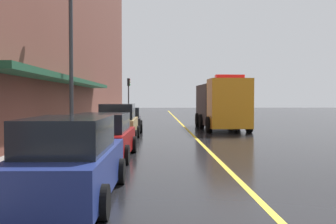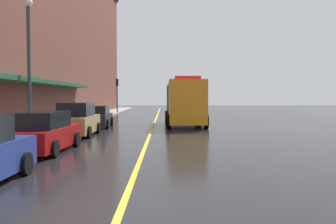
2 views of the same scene
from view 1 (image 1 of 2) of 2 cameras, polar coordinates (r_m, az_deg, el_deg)
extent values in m
plane|color=black|center=(31.80, 2.06, -1.84)|extent=(112.00, 112.00, 0.00)
cube|color=gray|center=(31.97, -9.10, -1.71)|extent=(2.40, 70.00, 0.15)
cube|color=gold|center=(31.80, 2.06, -1.83)|extent=(0.16, 70.00, 0.01)
cube|color=brown|center=(33.05, -19.99, 14.71)|extent=(9.42, 64.00, 18.94)
cube|color=#19472D|center=(23.15, -13.56, 4.34)|extent=(1.20, 22.40, 0.24)
cube|color=navy|center=(8.68, -13.78, -8.20)|extent=(1.82, 4.75, 0.86)
cube|color=black|center=(8.34, -14.19, -3.18)|extent=(1.61, 2.62, 0.71)
cylinder|color=black|center=(10.34, -16.73, -8.20)|extent=(0.23, 0.64, 0.64)
cylinder|color=black|center=(10.01, -6.89, -8.47)|extent=(0.23, 0.64, 0.64)
cylinder|color=black|center=(7.63, -22.90, -11.93)|extent=(0.23, 0.64, 0.64)
cylinder|color=black|center=(7.17, -9.42, -12.70)|extent=(0.23, 0.64, 0.64)
cube|color=maroon|center=(14.34, -9.31, -4.30)|extent=(2.04, 4.63, 0.78)
cube|color=black|center=(14.05, -9.48, -1.52)|extent=(1.78, 2.57, 0.64)
cylinder|color=black|center=(15.93, -11.89, -4.58)|extent=(0.24, 0.65, 0.64)
cylinder|color=black|center=(15.64, -4.99, -4.67)|extent=(0.24, 0.65, 0.64)
cylinder|color=black|center=(13.19, -14.45, -5.97)|extent=(0.24, 0.65, 0.64)
cylinder|color=black|center=(12.85, -6.10, -6.13)|extent=(0.24, 0.65, 0.64)
cube|color=#A5844C|center=(20.13, -7.15, -2.28)|extent=(1.79, 4.24, 0.92)
cube|color=black|center=(19.87, -7.22, 0.09)|extent=(1.60, 2.33, 0.75)
cylinder|color=black|center=(21.55, -9.17, -2.85)|extent=(0.22, 0.64, 0.64)
cylinder|color=black|center=(21.39, -4.42, -2.87)|extent=(0.22, 0.64, 0.64)
cylinder|color=black|center=(18.97, -10.23, -3.52)|extent=(0.22, 0.64, 0.64)
cylinder|color=black|center=(18.78, -4.83, -3.55)|extent=(0.22, 0.64, 0.64)
cube|color=black|center=(25.72, -6.03, -1.53)|extent=(2.00, 4.44, 0.75)
cube|color=black|center=(25.46, -6.05, -0.04)|extent=(1.75, 2.47, 0.61)
cylinder|color=black|center=(27.13, -7.89, -1.85)|extent=(0.24, 0.65, 0.64)
cylinder|color=black|center=(27.07, -3.94, -1.84)|extent=(0.24, 0.65, 0.64)
cylinder|color=black|center=(24.43, -8.34, -2.27)|extent=(0.24, 0.65, 0.64)
cylinder|color=black|center=(24.36, -3.95, -2.27)|extent=(0.24, 0.65, 0.64)
cube|color=orange|center=(24.70, 8.82, 1.24)|extent=(2.54, 2.21, 3.03)
cube|color=#3F3F42|center=(28.65, 7.18, 1.11)|extent=(2.60, 5.31, 2.79)
cube|color=red|center=(24.73, 8.84, 5.03)|extent=(1.76, 0.63, 0.24)
cylinder|color=black|center=(25.11, 11.60, -1.77)|extent=(0.32, 1.01, 1.00)
cylinder|color=black|center=(24.60, 5.88, -1.81)|extent=(0.32, 1.01, 1.00)
cylinder|color=black|center=(28.30, 9.93, -1.33)|extent=(0.32, 1.01, 1.00)
cylinder|color=black|center=(27.85, 4.85, -1.36)|extent=(0.32, 1.01, 1.00)
cylinder|color=black|center=(30.38, 9.04, -1.10)|extent=(0.32, 1.01, 1.00)
cylinder|color=black|center=(29.95, 4.30, -1.13)|extent=(0.32, 1.01, 1.00)
cylinder|color=#4C4C51|center=(23.89, -9.51, -1.52)|extent=(0.07, 0.07, 1.05)
cube|color=black|center=(23.86, -9.52, 0.07)|extent=(0.14, 0.18, 0.28)
cylinder|color=#4C4C51|center=(14.19, -14.85, -3.97)|extent=(0.07, 0.07, 1.05)
cube|color=black|center=(14.13, -14.88, -1.29)|extent=(0.14, 0.18, 0.28)
cylinder|color=#33383D|center=(18.46, -13.75, 5.88)|extent=(0.18, 0.18, 6.50)
cylinder|color=#232326|center=(46.69, -5.70, 1.65)|extent=(0.14, 0.14, 3.40)
cube|color=black|center=(46.73, -5.71, 4.29)|extent=(0.28, 0.36, 0.90)
sphere|color=red|center=(46.73, -5.51, 4.66)|extent=(0.16, 0.16, 0.16)
sphere|color=gold|center=(46.72, -5.51, 4.29)|extent=(0.16, 0.16, 0.16)
sphere|color=green|center=(46.71, -5.51, 3.92)|extent=(0.16, 0.16, 0.16)
camera|label=2|loc=(3.02, 92.53, 1.08)|focal=38.68mm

